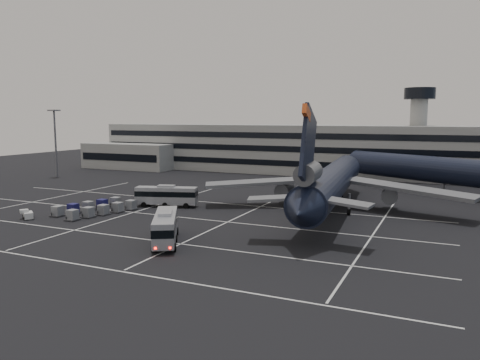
% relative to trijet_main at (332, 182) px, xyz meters
% --- Properties ---
extents(ground, '(260.00, 260.00, 0.00)m').
position_rel_trijet_main_xyz_m(ground, '(-24.96, -18.17, -5.25)').
color(ground, black).
rests_on(ground, ground).
extents(lane_markings, '(90.00, 55.62, 0.01)m').
position_rel_trijet_main_xyz_m(lane_markings, '(-24.01, -17.45, -5.24)').
color(lane_markings, silver).
rests_on(lane_markings, ground).
extents(terminal, '(125.00, 26.00, 24.00)m').
position_rel_trijet_main_xyz_m(terminal, '(-27.90, 52.97, 1.68)').
color(terminal, gray).
rests_on(terminal, ground).
extents(hills, '(352.00, 180.00, 44.00)m').
position_rel_trijet_main_xyz_m(hills, '(-6.96, 151.83, -17.32)').
color(hills, '#38332B').
rests_on(hills, ground).
extents(lightpole_left, '(2.40, 2.40, 18.28)m').
position_rel_trijet_main_xyz_m(lightpole_left, '(-79.96, 16.83, 6.57)').
color(lightpole_left, slate).
rests_on(lightpole_left, ground).
extents(trijet_main, '(47.24, 57.70, 18.08)m').
position_rel_trijet_main_xyz_m(trijet_main, '(0.00, 0.00, 0.00)').
color(trijet_main, black).
rests_on(trijet_main, ground).
extents(trijet_far, '(52.19, 35.72, 18.08)m').
position_rel_trijet_main_xyz_m(trijet_far, '(18.31, 27.09, 0.18)').
color(trijet_far, black).
rests_on(trijet_far, ground).
extents(bus_near, '(8.24, 11.58, 4.16)m').
position_rel_trijet_main_xyz_m(bus_near, '(-15.04, -28.48, -2.97)').
color(bus_near, gray).
rests_on(bus_near, ground).
extents(bus_far, '(11.53, 5.83, 3.98)m').
position_rel_trijet_main_xyz_m(bus_far, '(-28.70, -7.30, -3.07)').
color(bus_far, gray).
rests_on(bus_far, ground).
extents(tug_b, '(2.82, 2.61, 1.57)m').
position_rel_trijet_main_xyz_m(tug_b, '(-43.25, -25.42, -4.55)').
color(tug_b, silver).
rests_on(tug_b, ground).
extents(uld_cluster, '(9.98, 14.60, 1.73)m').
position_rel_trijet_main_xyz_m(uld_cluster, '(-36.57, -17.25, -4.40)').
color(uld_cluster, '#2D2D30').
rests_on(uld_cluster, ground).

